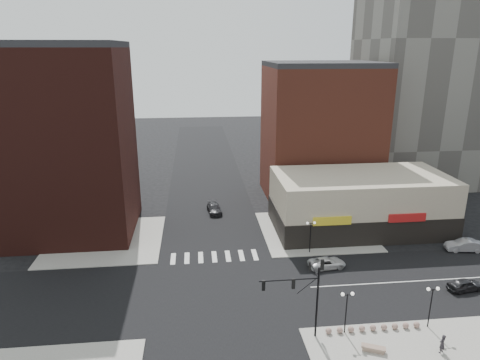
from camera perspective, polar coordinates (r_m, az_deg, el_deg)
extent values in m
plane|color=black|center=(47.17, -2.81, -14.78)|extent=(240.00, 240.00, 0.00)
cube|color=black|center=(47.17, -2.81, -14.76)|extent=(200.00, 14.00, 0.02)
cube|color=black|center=(47.16, -2.81, -14.76)|extent=(14.00, 200.00, 0.02)
cube|color=gray|center=(61.18, -17.46, -7.65)|extent=(15.00, 15.00, 0.12)
cube|color=gray|center=(62.12, 9.93, -6.68)|extent=(15.00, 15.00, 0.12)
cube|color=#391612|center=(62.13, -21.89, 4.41)|extent=(16.00, 15.00, 25.00)
cube|color=#391612|center=(82.02, -27.35, 1.92)|extent=(20.00, 18.00, 12.00)
cube|color=brown|center=(73.88, 10.61, 6.06)|extent=(18.00, 15.00, 22.00)
cube|color=#B3AB8E|center=(63.16, 15.69, -2.82)|extent=(24.00, 12.00, 8.00)
cube|color=black|center=(63.96, 15.52, -4.76)|extent=(24.20, 12.20, 3.40)
cylinder|color=black|center=(39.68, 10.24, -15.88)|extent=(0.18, 0.18, 7.00)
cylinder|color=black|center=(37.77, 6.55, -13.08)|extent=(5.20, 0.11, 0.11)
cylinder|color=black|center=(38.48, 8.91, -13.78)|extent=(1.72, 0.06, 1.46)
cylinder|color=black|center=(39.63, 9.83, -11.68)|extent=(0.11, 3.00, 0.11)
cube|color=black|center=(37.60, 3.16, -13.85)|extent=(0.28, 0.18, 0.95)
sphere|color=red|center=(37.44, 3.16, -13.46)|extent=(0.16, 0.16, 0.16)
cube|color=black|center=(38.06, 7.14, -13.56)|extent=(0.28, 0.18, 0.95)
sphere|color=red|center=(37.91, 7.15, -13.17)|extent=(0.16, 0.16, 0.16)
cube|color=black|center=(40.92, 9.30, -11.31)|extent=(0.18, 0.28, 0.95)
sphere|color=red|center=(40.77, 9.33, -10.94)|extent=(0.16, 0.16, 0.16)
cube|color=black|center=(37.82, 10.92, -11.01)|extent=(0.28, 0.18, 0.95)
sphere|color=red|center=(37.68, 10.94, -10.60)|extent=(0.16, 0.16, 0.16)
cylinder|color=black|center=(41.40, 13.95, -16.89)|extent=(0.11, 0.11, 4.00)
cylinder|color=black|center=(40.38, 14.15, -14.65)|extent=(0.90, 0.06, 0.06)
sphere|color=white|center=(40.18, 13.53, -14.60)|extent=(0.32, 0.32, 0.32)
sphere|color=white|center=(40.47, 14.77, -14.46)|extent=(0.32, 0.32, 0.32)
cylinder|color=black|center=(44.56, 24.03, -15.32)|extent=(0.11, 0.11, 4.00)
cylinder|color=black|center=(43.61, 24.34, -13.20)|extent=(0.90, 0.06, 0.06)
sphere|color=white|center=(43.35, 23.83, -13.17)|extent=(0.32, 0.32, 0.32)
sphere|color=white|center=(43.78, 24.88, -13.00)|extent=(0.32, 0.32, 0.32)
cylinder|color=black|center=(54.94, 9.35, -7.59)|extent=(0.11, 0.11, 4.00)
cylinder|color=black|center=(54.17, 9.45, -5.77)|extent=(0.90, 0.06, 0.06)
sphere|color=white|center=(54.02, 8.99, -5.70)|extent=(0.32, 0.32, 0.32)
sphere|color=white|center=(54.25, 9.91, -5.65)|extent=(0.32, 0.32, 0.32)
sphere|color=gray|center=(41.94, 11.73, -19.09)|extent=(0.57, 0.57, 0.57)
sphere|color=gray|center=(42.24, 13.16, -18.90)|extent=(0.57, 0.57, 0.57)
sphere|color=gray|center=(42.56, 14.57, -18.70)|extent=(0.57, 0.57, 0.57)
sphere|color=gray|center=(42.91, 15.96, -18.50)|extent=(0.57, 0.57, 0.57)
sphere|color=gray|center=(43.28, 17.32, -18.29)|extent=(0.57, 0.57, 0.57)
sphere|color=gray|center=(43.67, 18.65, -18.07)|extent=(0.57, 0.57, 0.57)
sphere|color=gray|center=(44.08, 19.95, -17.85)|extent=(0.57, 0.57, 0.57)
sphere|color=gray|center=(44.52, 21.23, -17.63)|extent=(0.57, 0.57, 0.57)
sphere|color=gray|center=(44.97, 22.48, -17.40)|extent=(0.57, 0.57, 0.57)
imported|color=silver|center=(52.53, 11.51, -10.78)|extent=(4.67, 2.58, 1.24)
imported|color=black|center=(53.05, 27.84, -12.24)|extent=(4.05, 2.04, 1.32)
imported|color=#98989D|center=(62.39, 27.73, -7.71)|extent=(4.81, 2.23, 1.53)
imported|color=black|center=(67.68, -3.45, -3.80)|extent=(2.49, 5.00, 1.40)
imported|color=#29262B|center=(42.43, 25.36, -19.13)|extent=(0.75, 0.65, 1.74)
cube|color=gray|center=(40.97, 17.34, -20.77)|extent=(1.85, 1.19, 0.34)
cube|color=gray|center=(40.83, 17.37, -20.51)|extent=(2.10, 1.38, 0.14)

